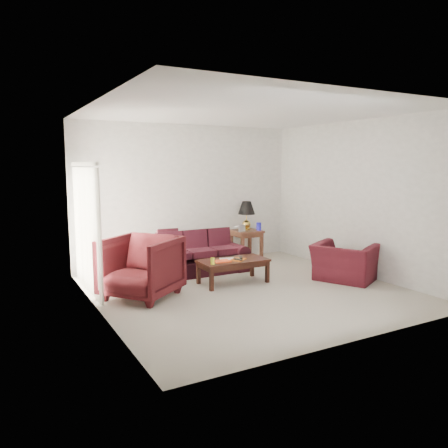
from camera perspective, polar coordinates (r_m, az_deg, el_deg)
name	(u,v)px	position (r m, az deg, el deg)	size (l,w,h in m)	color
floor	(248,290)	(7.62, 3.10, -8.61)	(5.00, 5.00, 0.00)	beige
blinds	(86,228)	(7.72, -17.63, -0.55)	(0.10, 2.00, 2.16)	silver
sofa	(199,254)	(8.68, -3.34, -3.87)	(1.95, 0.84, 0.80)	black
throw_pillow	(168,239)	(8.82, -7.32, -1.99)	(0.42, 0.12, 0.42)	black
end_table	(246,245)	(9.98, 2.92, -2.71)	(0.61, 0.61, 0.67)	brown
table_lamp	(246,216)	(9.95, 2.95, 1.10)	(0.39, 0.39, 0.65)	gold
clock	(242,228)	(9.73, 2.34, -0.53)	(0.15, 0.05, 0.15)	#BABABF
blue_canister	(259,226)	(9.91, 4.56, -0.32)	(0.11, 0.11, 0.18)	#1F1DBD
picture_frame	(238,226)	(10.04, 1.81, -0.30)	(0.12, 0.02, 0.14)	silver
floor_lamp	(87,233)	(8.49, -17.41, -1.16)	(0.29, 0.29, 1.77)	white
armchair_left	(141,267)	(7.21, -10.79, -5.55)	(1.07, 1.11, 1.01)	#3C0D11
armchair_right	(344,262)	(8.45, 15.46, -4.83)	(1.07, 0.93, 0.69)	#3F0E16
coffee_table	(233,271)	(7.99, 1.20, -6.20)	(1.25, 0.63, 0.44)	black
magazine_red	(221,261)	(7.77, -0.33, -4.88)	(0.30, 0.23, 0.02)	red
magazine_white	(227,259)	(7.95, 0.45, -4.60)	(0.27, 0.20, 0.02)	silver
magazine_orange	(238,259)	(7.91, 1.86, -4.65)	(0.29, 0.22, 0.02)	#BD5A16
remote_a	(238,259)	(7.82, 1.85, -4.64)	(0.05, 0.18, 0.02)	black
remote_b	(241,257)	(7.99, 2.21, -4.39)	(0.05, 0.18, 0.02)	black
yellow_glass	(213,261)	(7.55, -1.50, -4.86)	(0.07, 0.07, 0.12)	#ECFF38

